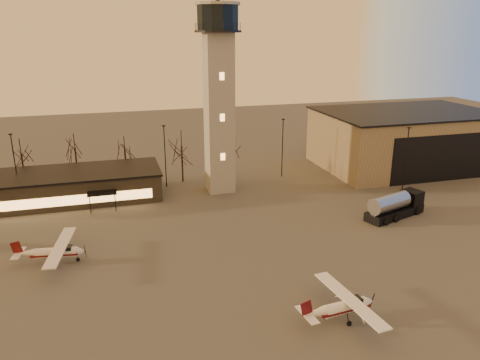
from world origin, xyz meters
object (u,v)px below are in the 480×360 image
object	(u,v)px
control_tower	(219,86)
terminal	(74,185)
hangar	(404,139)
fuel_truck	(395,207)
cessna_rear	(58,254)
cessna_front	(346,309)

from	to	relation	value
control_tower	terminal	xyz separation A→B (m)	(-21.99, 1.98, -14.17)
control_tower	hangar	world-z (taller)	control_tower
control_tower	fuel_truck	world-z (taller)	control_tower
cessna_rear	cessna_front	bearing A→B (deg)	-27.11
control_tower	fuel_truck	xyz separation A→B (m)	(20.22, -17.42, -14.96)
control_tower	cessna_rear	size ratio (longest dim) A/B	3.17
hangar	control_tower	bearing A→B (deg)	-173.69
hangar	terminal	bearing A→B (deg)	-178.03
cessna_front	cessna_rear	bearing A→B (deg)	138.45
cessna_front	cessna_rear	size ratio (longest dim) A/B	0.96
fuel_truck	cessna_rear	bearing A→B (deg)	163.68
cessna_rear	fuel_truck	bearing A→B (deg)	10.17
hangar	cessna_rear	xyz separation A→B (m)	(-58.87, -22.67, -4.19)
control_tower	cessna_rear	xyz separation A→B (m)	(-22.87, -18.69, -15.36)
terminal	fuel_truck	distance (m)	46.47
fuel_truck	cessna_front	bearing A→B (deg)	-150.51
cessna_front	fuel_truck	distance (m)	26.30
control_tower	fuel_truck	bearing A→B (deg)	-40.75
cessna_rear	fuel_truck	distance (m)	43.11
terminal	cessna_front	xyz separation A→B (m)	(24.45, -38.79, -1.23)
cessna_front	cessna_rear	world-z (taller)	cessna_rear
cessna_front	hangar	bearing A→B (deg)	44.60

